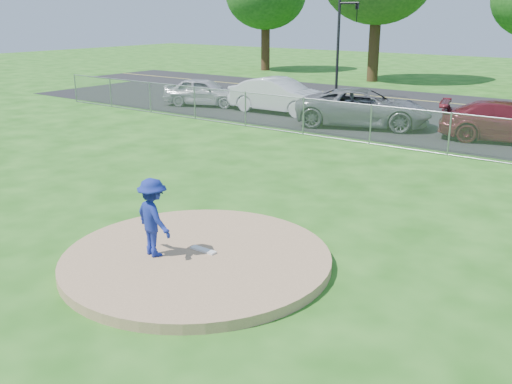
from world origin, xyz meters
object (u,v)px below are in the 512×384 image
traffic_cone (341,114)px  parked_car_gray (364,108)px  traffic_signal_left (342,39)px  parked_car_silver (204,92)px  parked_car_white (279,96)px  parked_car_darkred (509,122)px  pitcher (153,217)px

traffic_cone → parked_car_gray: bearing=-24.9°
traffic_signal_left → parked_car_gray: traffic_signal_left is taller
parked_car_silver → parked_car_white: parked_car_white is taller
parked_car_gray → parked_car_darkred: bearing=-104.3°
parked_car_silver → parked_car_darkred: bearing=-109.4°
pitcher → parked_car_silver: bearing=-37.2°
pitcher → traffic_signal_left: bearing=-56.1°
traffic_signal_left → traffic_cone: bearing=-60.8°
pitcher → parked_car_silver: (-12.63, 15.75, -0.25)m
parked_car_silver → parked_car_darkred: 15.40m
traffic_signal_left → parked_car_white: size_ratio=1.08×
pitcher → parked_car_gray: bearing=-64.4°
pitcher → parked_car_white: bearing=-49.5°
pitcher → traffic_cone: 16.93m
parked_car_silver → parked_car_darkred: parked_car_darkred is taller
traffic_signal_left → parked_car_white: (-0.01, -6.22, -2.50)m
parked_car_white → parked_car_gray: 4.99m
traffic_cone → parked_car_darkred: size_ratio=0.12×
traffic_cone → parked_car_white: size_ratio=0.12×
parked_car_silver → parked_car_gray: (9.45, -0.15, 0.08)m
traffic_signal_left → parked_car_white: traffic_signal_left is taller
pitcher → parked_car_gray: 15.92m
parked_car_silver → pitcher: bearing=-162.0°
traffic_cone → parked_car_white: parked_car_white is taller
parked_car_gray → pitcher: bearing=172.3°
parked_car_silver → parked_car_gray: parked_car_gray is taller
parked_car_silver → parked_car_darkred: (15.40, 0.37, 0.02)m
traffic_cone → traffic_signal_left: bearing=119.2°
traffic_cone → parked_car_silver: bearing=-176.3°
pitcher → traffic_cone: size_ratio=2.59×
parked_car_gray → parked_car_darkred: parked_car_gray is taller
parked_car_silver → parked_car_white: size_ratio=0.83×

